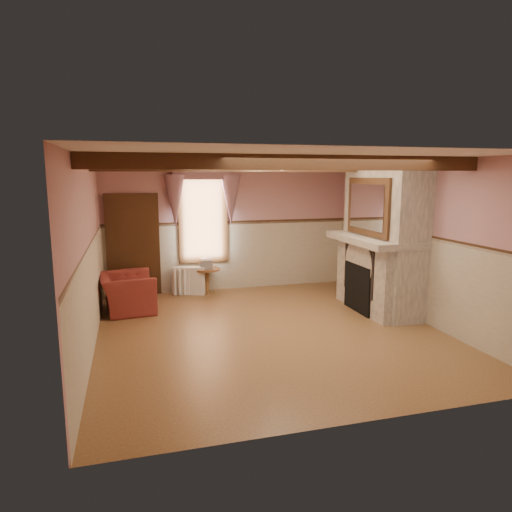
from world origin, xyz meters
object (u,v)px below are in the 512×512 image
object	(u,v)px
side_table	(207,281)
oil_lamp	(358,225)
radiator	(189,281)
bowl	(376,234)
mantel_clock	(358,227)
armchair	(127,293)

from	to	relation	value
side_table	oil_lamp	xyz separation A→B (m)	(2.82, -1.42, 1.29)
radiator	side_table	bearing A→B (deg)	18.10
bowl	radiator	bearing A→B (deg)	146.43
mantel_clock	oil_lamp	size ratio (longest dim) A/B	0.86
armchair	oil_lamp	world-z (taller)	oil_lamp
radiator	bowl	size ratio (longest dim) A/B	1.90
side_table	radiator	distance (m)	0.41
armchair	side_table	world-z (taller)	armchair
side_table	mantel_clock	bearing A→B (deg)	-27.03
side_table	radiator	bearing A→B (deg)	180.00
mantel_clock	armchair	bearing A→B (deg)	173.73
mantel_clock	oil_lamp	xyz separation A→B (m)	(0.00, 0.02, 0.04)
bowl	oil_lamp	xyz separation A→B (m)	(0.00, 0.73, 0.09)
radiator	armchair	bearing A→B (deg)	-125.12
radiator	bowl	distance (m)	4.05
side_table	oil_lamp	distance (m)	3.41
radiator	bowl	bearing A→B (deg)	-15.47
side_table	bowl	distance (m)	3.74
bowl	side_table	bearing A→B (deg)	142.79
armchair	bowl	distance (m)	4.78
mantel_clock	oil_lamp	bearing A→B (deg)	90.00
radiator	mantel_clock	distance (m)	3.74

